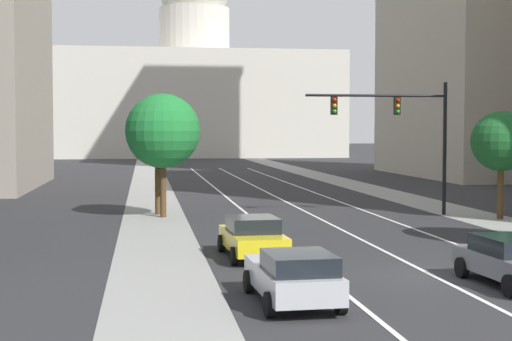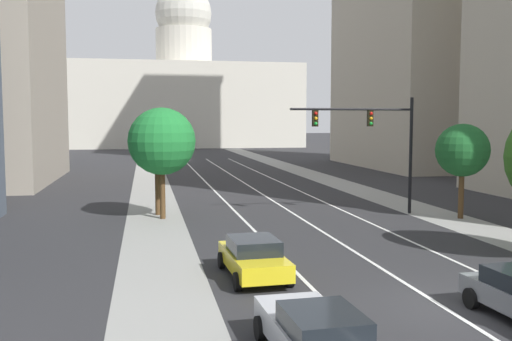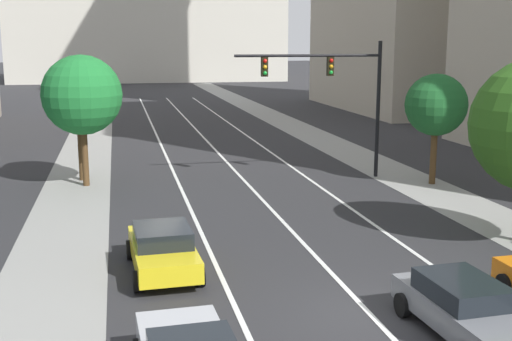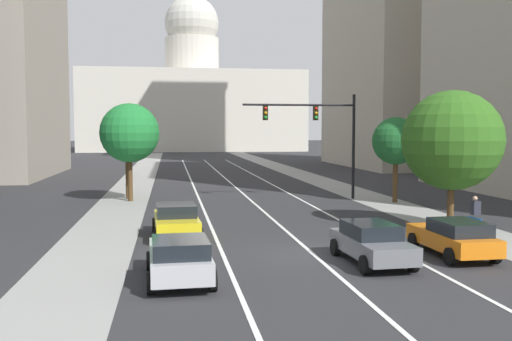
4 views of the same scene
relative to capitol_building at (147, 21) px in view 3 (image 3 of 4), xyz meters
name	(u,v)px [view 3 (image 3 of 4)]	position (x,y,z in m)	size (l,w,h in m)	color
ground_plane	(194,127)	(0.00, -75.31, -11.16)	(400.00, 400.00, 0.00)	#2B2B2D
sidewalk_left	(89,138)	(-8.47, -80.31, -11.16)	(3.28, 130.00, 0.01)	gray
sidewalk_right	(305,132)	(8.47, -80.31, -11.16)	(3.28, 130.00, 0.01)	gray
lane_stripe_left	(167,158)	(-3.41, -90.31, -11.15)	(0.16, 90.00, 0.01)	white
lane_stripe_center	(221,156)	(0.00, -90.31, -11.15)	(0.16, 90.00, 0.01)	white
lane_stripe_right	(274,154)	(3.41, -90.31, -11.15)	(0.16, 90.00, 0.01)	white
capitol_building	(147,21)	(0.00, 0.00, 0.00)	(49.79, 25.62, 36.73)	beige
car_gray	(463,307)	(1.70, -116.92, -10.40)	(2.09, 4.39, 1.44)	slate
car_yellow	(163,249)	(-5.12, -110.81, -10.40)	(2.22, 4.55, 1.47)	yellow
traffic_signal_mast	(336,84)	(4.76, -98.30, -6.16)	(7.79, 0.39, 7.16)	black
street_tree_near_left	(78,89)	(-8.24, -95.94, -6.41)	(2.93, 2.93, 6.26)	#51381E
street_tree_mid_left	(82,95)	(-8.00, -97.40, -6.62)	(3.92, 3.92, 6.52)	#51381E
street_tree_near_right	(436,105)	(9.22, -100.63, -7.16)	(3.10, 3.10, 5.58)	#51381E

